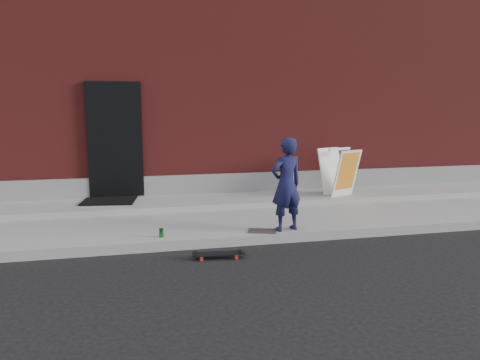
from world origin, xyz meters
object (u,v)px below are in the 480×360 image
object	(u,v)px
skateboard	(219,254)
child	(286,184)
soda_can	(161,233)
pizza_sign	(340,172)

from	to	relation	value
skateboard	child	bearing A→B (deg)	29.51
skateboard	soda_can	world-z (taller)	soda_can
child	soda_can	distance (m)	2.03
pizza_sign	skateboard	bearing A→B (deg)	-138.43
child	skateboard	distance (m)	1.59
soda_can	child	bearing A→B (deg)	-1.18
skateboard	soda_can	bearing A→B (deg)	135.68
skateboard	soda_can	xyz separation A→B (m)	(-0.73, 0.71, 0.15)
skateboard	pizza_sign	bearing A→B (deg)	41.57
child	soda_can	bearing A→B (deg)	-16.23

